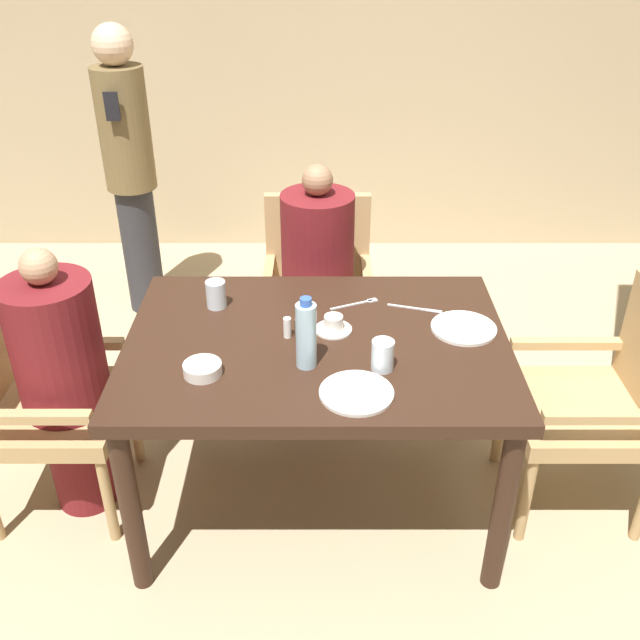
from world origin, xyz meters
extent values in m
plane|color=tan|center=(0.00, 0.00, 0.00)|extent=(16.00, 16.00, 0.00)
cube|color=tan|center=(0.00, 2.47, 1.40)|extent=(8.00, 0.06, 2.80)
cube|color=#331E14|center=(0.00, 0.00, 0.73)|extent=(1.35, 0.96, 0.05)
cylinder|color=#331E14|center=(-0.61, -0.42, 0.35)|extent=(0.07, 0.07, 0.70)
cylinder|color=#331E14|center=(0.61, -0.42, 0.35)|extent=(0.07, 0.07, 0.70)
cylinder|color=#331E14|center=(-0.61, 0.42, 0.35)|extent=(0.07, 0.07, 0.70)
cylinder|color=#331E14|center=(0.61, 0.42, 0.35)|extent=(0.07, 0.07, 0.70)
cube|color=tan|center=(-0.98, 0.00, 0.43)|extent=(0.50, 0.50, 0.07)
cube|color=tan|center=(-0.98, 0.23, 0.59)|extent=(0.45, 0.04, 0.04)
cube|color=tan|center=(-0.98, -0.23, 0.59)|extent=(0.45, 0.04, 0.04)
cylinder|color=tan|center=(-0.76, 0.22, 0.20)|extent=(0.04, 0.04, 0.40)
cylinder|color=tan|center=(-0.76, -0.22, 0.20)|extent=(0.04, 0.04, 0.40)
cylinder|color=tan|center=(-1.20, 0.22, 0.20)|extent=(0.04, 0.04, 0.40)
cylinder|color=maroon|center=(-0.92, 0.00, 0.23)|extent=(0.24, 0.24, 0.47)
cylinder|color=maroon|center=(-0.92, 0.00, 0.72)|extent=(0.32, 0.32, 0.51)
sphere|color=tan|center=(-0.92, 0.00, 1.04)|extent=(0.13, 0.13, 0.13)
cube|color=tan|center=(0.00, 0.79, 0.43)|extent=(0.50, 0.50, 0.07)
cube|color=tan|center=(0.00, 1.02, 0.68)|extent=(0.50, 0.05, 0.44)
cube|color=tan|center=(0.23, 0.79, 0.59)|extent=(0.04, 0.45, 0.04)
cube|color=tan|center=(-0.23, 0.79, 0.59)|extent=(0.04, 0.45, 0.04)
cylinder|color=tan|center=(0.22, 0.57, 0.20)|extent=(0.04, 0.04, 0.40)
cylinder|color=tan|center=(-0.22, 0.57, 0.20)|extent=(0.04, 0.04, 0.40)
cylinder|color=tan|center=(0.22, 1.01, 0.20)|extent=(0.04, 0.04, 0.40)
cylinder|color=tan|center=(-0.22, 1.01, 0.20)|extent=(0.04, 0.04, 0.40)
cylinder|color=maroon|center=(0.00, 0.73, 0.23)|extent=(0.24, 0.24, 0.47)
cylinder|color=maroon|center=(0.00, 0.73, 0.74)|extent=(0.32, 0.32, 0.54)
sphere|color=#997051|center=(0.00, 0.73, 1.07)|extent=(0.13, 0.13, 0.13)
cube|color=tan|center=(0.98, 0.00, 0.43)|extent=(0.50, 0.50, 0.07)
cube|color=tan|center=(0.98, -0.23, 0.59)|extent=(0.45, 0.04, 0.04)
cube|color=tan|center=(0.98, 0.23, 0.59)|extent=(0.45, 0.04, 0.04)
cylinder|color=tan|center=(0.76, -0.22, 0.20)|extent=(0.04, 0.04, 0.40)
cylinder|color=tan|center=(0.76, 0.22, 0.20)|extent=(0.04, 0.04, 0.40)
cylinder|color=tan|center=(1.20, 0.22, 0.20)|extent=(0.04, 0.04, 0.40)
cylinder|color=#2D2D33|center=(-1.00, 1.56, 0.37)|extent=(0.20, 0.20, 0.74)
cylinder|color=brown|center=(-1.00, 1.56, 1.05)|extent=(0.27, 0.27, 0.63)
sphere|color=beige|center=(-1.00, 1.56, 1.47)|extent=(0.20, 0.20, 0.20)
cube|color=black|center=(-1.00, 1.40, 1.21)|extent=(0.07, 0.01, 0.14)
cylinder|color=white|center=(0.53, 0.07, 0.76)|extent=(0.24, 0.24, 0.01)
cylinder|color=white|center=(0.12, -0.32, 0.76)|extent=(0.24, 0.24, 0.01)
cylinder|color=white|center=(0.06, 0.06, 0.76)|extent=(0.13, 0.13, 0.01)
cylinder|color=white|center=(0.06, 0.06, 0.78)|extent=(0.07, 0.07, 0.05)
cylinder|color=white|center=(-0.37, -0.21, 0.77)|extent=(0.13, 0.13, 0.04)
cylinder|color=#A3C6DB|center=(-0.03, -0.16, 0.87)|extent=(0.07, 0.07, 0.23)
cylinder|color=#3359B2|center=(-0.03, -0.16, 0.99)|extent=(0.04, 0.04, 0.03)
cylinder|color=silver|center=(-0.38, 0.23, 0.80)|extent=(0.08, 0.08, 0.11)
cylinder|color=silver|center=(0.22, -0.18, 0.80)|extent=(0.08, 0.08, 0.11)
cylinder|color=white|center=(-0.10, 0.02, 0.79)|extent=(0.03, 0.03, 0.08)
cylinder|color=#4C3D2D|center=(-0.06, 0.02, 0.79)|extent=(0.03, 0.03, 0.07)
cube|color=silver|center=(0.13, 0.24, 0.75)|extent=(0.17, 0.08, 0.00)
cube|color=silver|center=(0.21, 0.28, 0.75)|extent=(0.04, 0.04, 0.00)
cube|color=silver|center=(0.35, 0.22, 0.75)|extent=(0.17, 0.06, 0.00)
cube|color=silver|center=(0.44, 0.19, 0.75)|extent=(0.06, 0.03, 0.00)
camera|label=1|loc=(0.01, -2.12, 2.09)|focal=40.00mm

